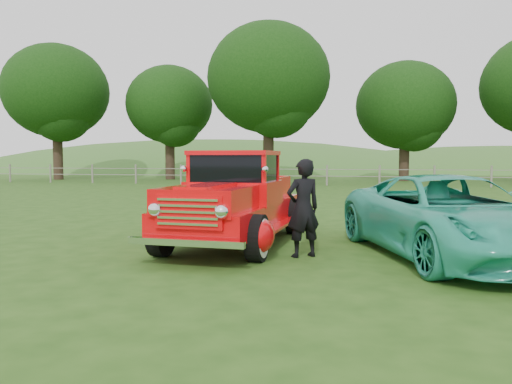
% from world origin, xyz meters
% --- Properties ---
extents(ground, '(140.00, 140.00, 0.00)m').
position_xyz_m(ground, '(0.00, 0.00, 0.00)').
color(ground, '#244813').
rests_on(ground, ground).
extents(distant_hills, '(116.00, 60.00, 18.00)m').
position_xyz_m(distant_hills, '(-4.08, 59.46, -4.55)').
color(distant_hills, '#3B6424').
rests_on(distant_hills, ground).
extents(fence_line, '(48.00, 0.12, 1.20)m').
position_xyz_m(fence_line, '(0.00, 22.00, 0.60)').
color(fence_line, gray).
rests_on(fence_line, ground).
extents(tree_far_west, '(7.60, 7.60, 9.93)m').
position_xyz_m(tree_far_west, '(-20.00, 26.00, 6.49)').
color(tree_far_west, '#312118').
rests_on(tree_far_west, ground).
extents(tree_mid_west, '(6.40, 6.40, 8.46)m').
position_xyz_m(tree_mid_west, '(-12.00, 28.00, 5.55)').
color(tree_mid_west, '#312118').
rests_on(tree_mid_west, ground).
extents(tree_near_west, '(8.00, 8.00, 10.42)m').
position_xyz_m(tree_near_west, '(-4.00, 25.00, 6.80)').
color(tree_near_west, '#312118').
rests_on(tree_near_west, ground).
extents(tree_near_east, '(6.80, 6.80, 8.33)m').
position_xyz_m(tree_near_east, '(5.00, 29.00, 5.25)').
color(tree_near_east, '#312118').
rests_on(tree_near_east, ground).
extents(red_pickup, '(2.48, 5.09, 1.78)m').
position_xyz_m(red_pickup, '(-0.66, 1.79, 0.80)').
color(red_pickup, black).
rests_on(red_pickup, ground).
extents(teal_sedan, '(3.71, 5.38, 1.37)m').
position_xyz_m(teal_sedan, '(3.12, 1.15, 0.68)').
color(teal_sedan, '#2DB596').
rests_on(teal_sedan, ground).
extents(man, '(0.71, 0.65, 1.63)m').
position_xyz_m(man, '(0.74, 0.74, 0.82)').
color(man, black).
rests_on(man, ground).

